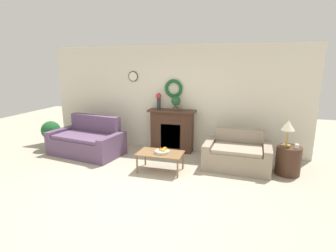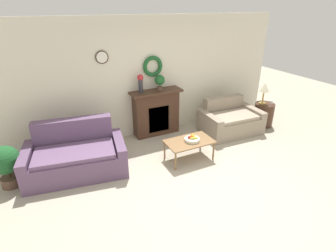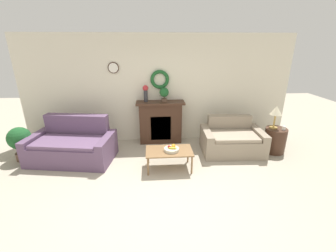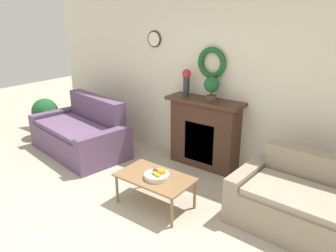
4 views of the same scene
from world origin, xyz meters
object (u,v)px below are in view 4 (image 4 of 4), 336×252
Objects in this scene: loveseat_right at (298,203)px; fruit_bowl at (157,175)px; fireplace at (204,133)px; potted_plant_on_mantel at (212,86)px; coffee_table at (155,179)px; couch_left at (81,134)px; vase_on_mantel_left at (186,80)px; potted_plant_floor_by_couch at (45,114)px.

fruit_bowl is at bearing -152.72° from loveseat_right.
fireplace is 0.76m from potted_plant_on_mantel.
loveseat_right is 1.52× the size of coffee_table.
couch_left is 4.65× the size of vase_on_mantel_left.
couch_left is at bearing 164.94° from fruit_bowl.
potted_plant_floor_by_couch is at bearing -164.58° from vase_on_mantel_left.
fireplace is 3.91× the size of fruit_bowl.
potted_plant_on_mantel reaches higher than loveseat_right.
couch_left is 2.24m from fruit_bowl.
couch_left reaches higher than loveseat_right.
potted_plant_on_mantel is (0.10, -0.01, 0.75)m from fireplace.
loveseat_right is at bearing -23.69° from potted_plant_on_mantel.
vase_on_mantel_left is at bearing 179.12° from fireplace.
couch_left is 2.09m from vase_on_mantel_left.
fruit_bowl is 1.73m from vase_on_mantel_left.
fireplace reaches higher than couch_left.
vase_on_mantel_left reaches higher than potted_plant_floor_by_couch.
couch_left is 6.19× the size of fruit_bowl.
fireplace is at bearing 13.63° from potted_plant_floor_by_couch.
potted_plant_on_mantel is at bearing 29.80° from couch_left.
potted_plant_floor_by_couch reaches higher than coffee_table.
potted_plant_on_mantel is (-1.57, 0.69, 1.02)m from loveseat_right.
loveseat_right is at bearing 0.62° from potted_plant_floor_by_couch.
couch_left reaches higher than coffee_table.
vase_on_mantel_left reaches higher than coffee_table.
potted_plant_on_mantel is 0.46× the size of potted_plant_floor_by_couch.
vase_on_mantel_left reaches higher than fruit_bowl.
coffee_table is at bearing -70.99° from vase_on_mantel_left.
potted_plant_on_mantel is (-0.02, 1.35, 0.93)m from coffee_table.
fruit_bowl is (0.17, -1.39, -0.10)m from fireplace.
coffee_table is 3.29m from potted_plant_floor_by_couch.
fruit_bowl is (0.05, -0.02, 0.08)m from coffee_table.
coffee_table is at bearing 161.70° from fruit_bowl.
fruit_bowl reaches higher than coffee_table.
potted_plant_on_mantel reaches higher than potted_plant_floor_by_couch.
potted_plant_floor_by_couch is at bearing -176.63° from loveseat_right.
loveseat_right is 4.65× the size of fruit_bowl.
loveseat_right is 4.10× the size of potted_plant_on_mantel.
fruit_bowl is (-1.50, -0.68, 0.16)m from loveseat_right.
vase_on_mantel_left is at bearing 110.69° from fruit_bowl.
coffee_table is (0.12, -1.37, -0.18)m from fireplace.
couch_left is 2.50× the size of potted_plant_floor_by_couch.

